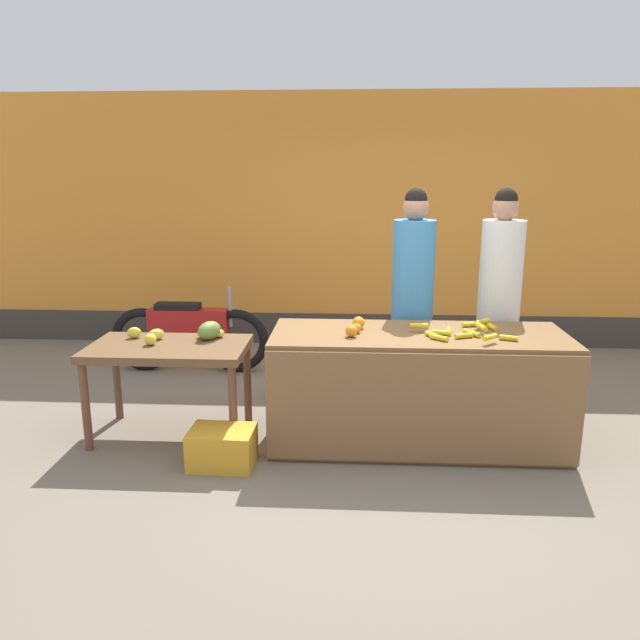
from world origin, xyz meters
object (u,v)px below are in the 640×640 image
(vendor_woman_white_shirt, at_px, (499,302))
(produce_crate, at_px, (222,447))
(produce_sack, at_px, (292,374))
(parked_motorcycle, at_px, (189,333))
(vendor_woman_blue_shirt, at_px, (412,302))

(vendor_woman_white_shirt, xyz_separation_m, produce_crate, (-2.08, -1.13, -0.81))
(produce_sack, bearing_deg, parked_motorcycle, 148.17)
(parked_motorcycle, bearing_deg, vendor_woman_white_shirt, -16.96)
(vendor_woman_white_shirt, distance_m, parked_motorcycle, 3.01)
(vendor_woman_white_shirt, height_order, produce_crate, vendor_woman_white_shirt)
(vendor_woman_white_shirt, height_order, produce_sack, vendor_woman_white_shirt)
(produce_crate, height_order, produce_sack, produce_sack)
(vendor_woman_blue_shirt, bearing_deg, produce_sack, 169.47)
(vendor_woman_white_shirt, bearing_deg, parked_motorcycle, 163.04)
(parked_motorcycle, relative_size, produce_crate, 3.64)
(produce_crate, bearing_deg, vendor_woman_blue_shirt, 39.12)
(vendor_woman_white_shirt, height_order, parked_motorcycle, vendor_woman_white_shirt)
(produce_crate, distance_m, produce_sack, 1.35)
(vendor_woman_blue_shirt, height_order, produce_sack, vendor_woman_blue_shirt)
(vendor_woman_blue_shirt, height_order, produce_crate, vendor_woman_blue_shirt)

